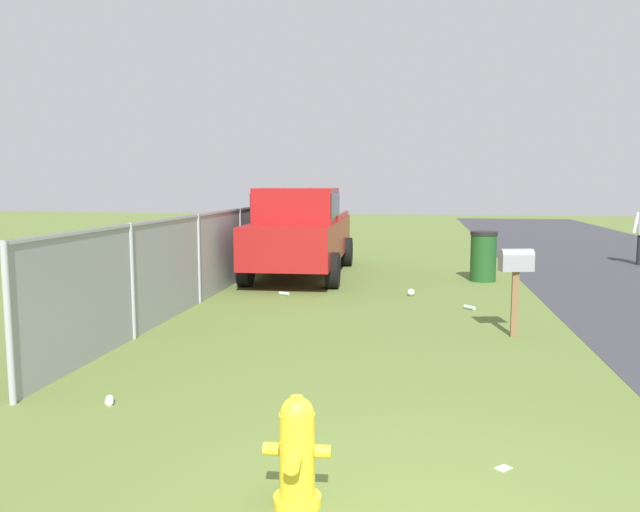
# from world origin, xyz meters

# --- Properties ---
(fire_hydrant) EXTENTS (0.43, 0.47, 0.77)m
(fire_hydrant) POSITION_xyz_m (0.37, 0.99, 0.37)
(fire_hydrant) COLOR yellow
(fire_hydrant) RESTS_ON ground
(mailbox) EXTENTS (0.30, 0.50, 1.28)m
(mailbox) POSITION_xyz_m (5.45, -1.17, 1.01)
(mailbox) COLOR brown
(mailbox) RESTS_ON ground
(pickup_truck) EXTENTS (5.44, 2.29, 2.09)m
(pickup_truck) POSITION_xyz_m (10.63, 2.98, 1.10)
(pickup_truck) COLOR maroon
(pickup_truck) RESTS_ON ground
(trash_bin) EXTENTS (0.60, 0.60, 1.12)m
(trash_bin) POSITION_xyz_m (10.58, -1.23, 0.57)
(trash_bin) COLOR #1E4C1E
(trash_bin) RESTS_ON ground
(fence_section) EXTENTS (15.92, 0.07, 1.65)m
(fence_section) POSITION_xyz_m (9.74, 4.19, 0.89)
(fence_section) COLOR #9EA3A8
(fence_section) RESTS_ON ground
(litter_bag_midfield_a) EXTENTS (0.14, 0.14, 0.14)m
(litter_bag_midfield_a) POSITION_xyz_m (8.46, 0.34, 0.07)
(litter_bag_midfield_a) COLOR silver
(litter_bag_midfield_a) RESTS_ON ground
(litter_bottle_midfield_b) EXTENTS (0.15, 0.23, 0.07)m
(litter_bottle_midfield_b) POSITION_xyz_m (8.11, 2.81, 0.04)
(litter_bottle_midfield_b) COLOR #B2D8BF
(litter_bottle_midfield_b) RESTS_ON ground
(litter_bottle_by_mailbox) EXTENTS (0.21, 0.20, 0.07)m
(litter_bottle_by_mailbox) POSITION_xyz_m (7.31, -0.69, 0.04)
(litter_bottle_by_mailbox) COLOR #B2D8BF
(litter_bottle_by_mailbox) RESTS_ON ground
(litter_cup_far_scatter) EXTENTS (0.12, 0.11, 0.08)m
(litter_cup_far_scatter) POSITION_xyz_m (1.96, 3.23, 0.04)
(litter_cup_far_scatter) COLOR white
(litter_cup_far_scatter) RESTS_ON ground
(litter_wrapper_near_hydrant) EXTENTS (0.14, 0.14, 0.01)m
(litter_wrapper_near_hydrant) POSITION_xyz_m (1.16, -0.48, 0.00)
(litter_wrapper_near_hydrant) COLOR silver
(litter_wrapper_near_hydrant) RESTS_ON ground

